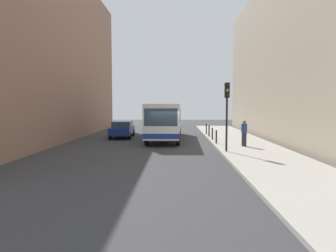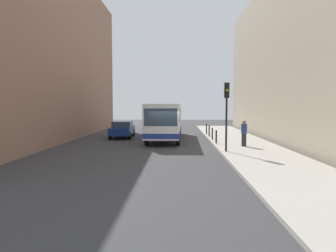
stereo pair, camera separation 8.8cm
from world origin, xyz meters
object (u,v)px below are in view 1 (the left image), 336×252
object	(u,v)px
bus	(166,119)
bollard_far	(209,131)
car_beside_bus	(122,129)
bollard_near	(216,137)
traffic_light	(227,104)
bollard_mid	(212,134)
pedestrian_near_signal	(244,133)
bollard_farthest	(206,129)

from	to	relation	value
bus	bollard_far	size ratio (longest dim) A/B	11.66
car_beside_bus	bollard_near	bearing A→B (deg)	144.15
traffic_light	bollard_near	world-z (taller)	traffic_light
traffic_light	bollard_mid	xyz separation A→B (m)	(-0.10, 6.45, -2.38)
bus	pedestrian_near_signal	xyz separation A→B (m)	(5.49, -5.58, -0.70)
traffic_light	bollard_farthest	world-z (taller)	traffic_light
bus	bollard_farthest	world-z (taller)	bus
car_beside_bus	bollard_near	world-z (taller)	car_beside_bus
car_beside_bus	bollard_far	xyz separation A→B (m)	(7.75, -0.23, -0.16)
bollard_mid	bollard_farthest	size ratio (longest dim) A/B	1.00
bollard_mid	bollard_farthest	xyz separation A→B (m)	(0.00, 5.01, 0.00)
bus	bollard_mid	size ratio (longest dim) A/B	11.66
bollard_near	bollard_mid	bearing A→B (deg)	90.00
bus	car_beside_bus	xyz separation A→B (m)	(-3.93, 1.21, -0.94)
bollard_mid	car_beside_bus	bearing A→B (deg)	160.59
bus	car_beside_bus	size ratio (longest dim) A/B	2.49
traffic_light	bollard_far	distance (m)	9.27
car_beside_bus	traffic_light	size ratio (longest dim) A/B	1.09
traffic_light	bollard_far	world-z (taller)	traffic_light
bus	bollard_mid	xyz separation A→B (m)	(3.82, -1.52, -1.10)
pedestrian_near_signal	car_beside_bus	bearing A→B (deg)	-104.78
bollard_far	bollard_farthest	world-z (taller)	same
traffic_light	car_beside_bus	bearing A→B (deg)	130.53
bollard_far	bus	bearing A→B (deg)	-165.57
car_beside_bus	bollard_farthest	size ratio (longest dim) A/B	4.69
bollard_farthest	bollard_near	bearing A→B (deg)	-90.00
bollard_mid	pedestrian_near_signal	bearing A→B (deg)	-67.66
car_beside_bus	traffic_light	xyz separation A→B (m)	(7.85, -9.18, 2.22)
bollard_farthest	bus	bearing A→B (deg)	-137.61
car_beside_bus	bollard_farthest	distance (m)	8.08
bollard_mid	pedestrian_near_signal	distance (m)	4.41
bollard_mid	pedestrian_near_signal	xyz separation A→B (m)	(1.67, -4.06, 0.40)
car_beside_bus	traffic_light	bearing A→B (deg)	128.71
bus	bollard_near	size ratio (longest dim) A/B	11.66
car_beside_bus	bollard_near	size ratio (longest dim) A/B	4.69
bollard_near	bollard_farthest	world-z (taller)	same
car_beside_bus	bollard_far	world-z (taller)	car_beside_bus
bollard_near	bollard_mid	size ratio (longest dim) A/B	1.00
bollard_mid	traffic_light	bearing A→B (deg)	-89.11
bollard_farthest	traffic_light	bearing A→B (deg)	-89.50
bollard_far	pedestrian_near_signal	distance (m)	6.78
pedestrian_near_signal	bollard_near	bearing A→B (deg)	-112.00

